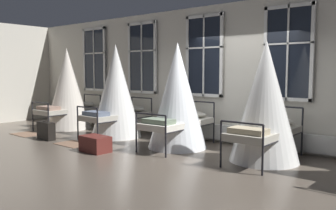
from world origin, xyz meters
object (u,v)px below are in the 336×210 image
object	(u,v)px
travel_trunk	(95,144)
cot_third	(177,97)
cot_fourth	(265,103)
suitcase_dark	(46,131)
cot_second	(116,92)
cot_first	(68,90)

from	to	relation	value
travel_trunk	cot_third	bearing A→B (deg)	53.51
cot_fourth	suitcase_dark	world-z (taller)	cot_fourth
cot_second	suitcase_dark	distance (m)	1.97
cot_third	cot_fourth	distance (m)	2.01
cot_first	cot_second	xyz separation A→B (m)	(2.11, -0.01, 0.00)
cot_second	cot_third	size ratio (longest dim) A/B	1.03
cot_second	cot_third	xyz separation A→B (m)	(2.05, -0.06, -0.03)
cot_second	cot_third	world-z (taller)	cot_second
suitcase_dark	travel_trunk	bearing A→B (deg)	0.32
cot_third	cot_second	bearing A→B (deg)	86.71
cot_first	cot_fourth	world-z (taller)	cot_first
cot_third	suitcase_dark	distance (m)	3.47
travel_trunk	suitcase_dark	bearing A→B (deg)	177.17
suitcase_dark	travel_trunk	world-z (taller)	suitcase_dark
cot_third	travel_trunk	xyz separation A→B (m)	(-1.06, -1.44, -0.95)
travel_trunk	cot_second	bearing A→B (deg)	123.23
cot_fourth	suitcase_dark	distance (m)	5.34
cot_first	cot_third	world-z (taller)	cot_first
suitcase_dark	travel_trunk	xyz separation A→B (m)	(2.01, -0.10, -0.06)
cot_first	suitcase_dark	size ratio (longest dim) A/B	4.15
cot_third	travel_trunk	distance (m)	2.02
cot_first	cot_fourth	size ratio (longest dim) A/B	1.04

